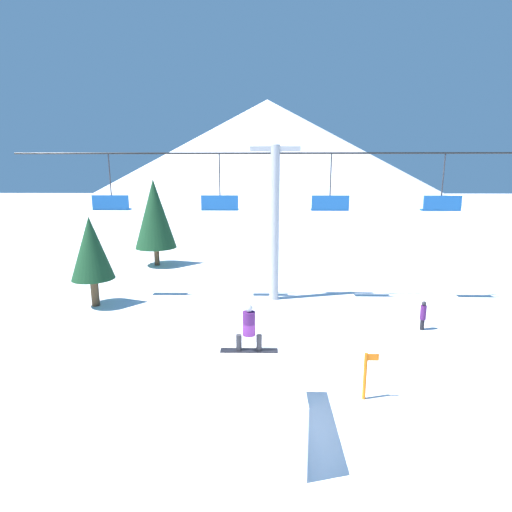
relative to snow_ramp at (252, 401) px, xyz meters
The scene contains 9 objects.
ground_plane 1.15m from the snow_ramp, 35.02° to the left, with size 220.00×220.00×0.00m, color white.
mountain_ridge 87.29m from the snow_ramp, 89.59° to the left, with size 84.21×84.21×22.30m.
snow_ramp is the anchor object (origin of this frame).
snowboarder 1.79m from the snow_ramp, 95.75° to the left, with size 1.53×0.33×1.30m.
chairlift 11.32m from the snow_ramp, 85.88° to the left, with size 25.18×0.46×7.65m.
pine_tree_near 12.49m from the snow_ramp, 129.95° to the left, with size 2.01×2.01×4.36m.
pine_tree_far 19.59m from the snow_ramp, 111.81° to the left, with size 2.80×2.80×5.92m.
trail_marker 3.55m from the snow_ramp, 26.17° to the left, with size 0.41×0.10×1.42m.
distant_skier 9.59m from the snow_ramp, 44.85° to the left, with size 0.24×0.24×1.23m.
Camera 1 is at (-0.30, -9.30, 6.40)m, focal length 28.00 mm.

